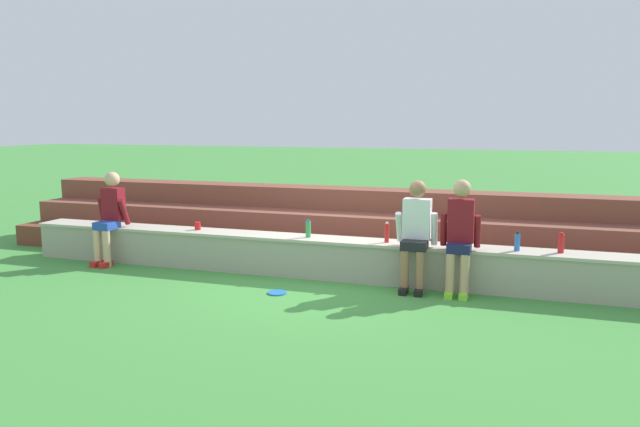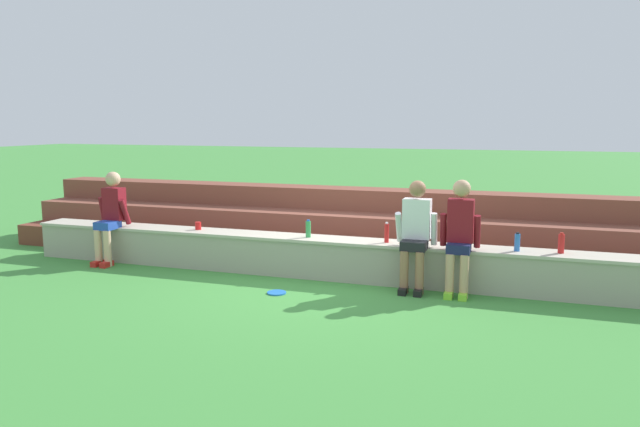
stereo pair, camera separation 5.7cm
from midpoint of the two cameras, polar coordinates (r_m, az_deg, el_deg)
name	(u,v)px [view 2 (the right image)]	position (r m, az deg, el deg)	size (l,w,h in m)	color
ground_plane	(324,281)	(8.27, 0.57, -6.45)	(80.00, 80.00, 0.00)	#428E3D
stone_seating_wall	(329,257)	(8.42, 1.07, -4.12)	(9.59, 0.50, 0.55)	#A8A08E
brick_bleachers	(357,231)	(9.78, 3.67, -1.62)	(11.84, 1.77, 1.06)	brown
person_far_left	(111,214)	(9.72, -19.10, -0.05)	(0.48, 0.58, 1.40)	#DBAD89
person_left_of_center	(415,231)	(7.81, 9.25, -1.68)	(0.53, 0.55, 1.42)	#996B4C
person_center	(460,233)	(7.71, 13.32, -1.82)	(0.50, 0.51, 1.45)	tan
water_bottle_center_gap	(561,243)	(8.01, 22.11, -2.65)	(0.08, 0.08, 0.26)	red
water_bottle_near_right	(308,229)	(8.43, -0.93, -1.48)	(0.07, 0.07, 0.25)	green
water_bottle_mid_right	(387,233)	(8.11, 6.54, -1.84)	(0.06, 0.06, 0.28)	red
water_bottle_near_left	(517,242)	(7.94, 18.41, -2.60)	(0.07, 0.07, 0.24)	blue
plastic_cup_middle	(198,226)	(9.21, -11.32, -1.15)	(0.09, 0.09, 0.12)	red
frisbee	(277,293)	(7.72, -3.93, -7.51)	(0.24, 0.24, 0.02)	blue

